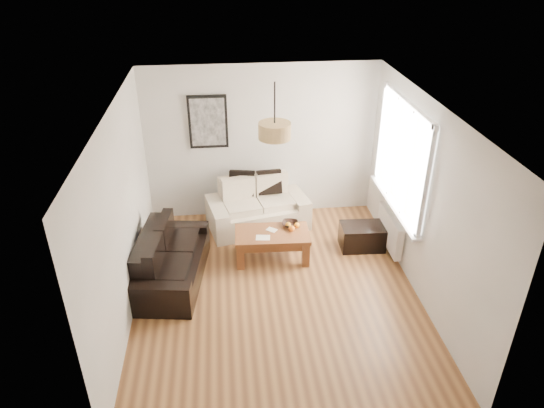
{
  "coord_description": "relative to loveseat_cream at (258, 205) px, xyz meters",
  "views": [
    {
      "loc": [
        -0.63,
        -5.33,
        4.34
      ],
      "look_at": [
        0.0,
        0.6,
        1.05
      ],
      "focal_mm": 32.59,
      "sensor_mm": 36.0,
      "label": 1
    }
  ],
  "objects": [
    {
      "name": "wall_right",
      "position": [
        2.01,
        -1.78,
        0.9
      ],
      "size": [
        0.04,
        4.5,
        2.6
      ],
      "primitive_type": null,
      "color": "silver",
      "rests_on": "floor"
    },
    {
      "name": "ceiling",
      "position": [
        0.11,
        -1.78,
        2.2
      ],
      "size": [
        3.8,
        4.5,
        0.0
      ],
      "primitive_type": null,
      "color": "white",
      "rests_on": "floor"
    },
    {
      "name": "orange_a",
      "position": [
        0.43,
        -0.95,
        0.09
      ],
      "size": [
        0.09,
        0.09,
        0.09
      ],
      "primitive_type": "sphere",
      "rotation": [
        0.0,
        0.0,
        -0.05
      ],
      "color": "orange",
      "rests_on": "fruit_bowl"
    },
    {
      "name": "window_bay",
      "position": [
        1.97,
        -0.98,
        1.2
      ],
      "size": [
        0.14,
        1.9,
        1.6
      ],
      "primitive_type": null,
      "color": "white",
      "rests_on": "wall_right"
    },
    {
      "name": "fruit_bowl",
      "position": [
        0.43,
        -0.8,
        0.08
      ],
      "size": [
        0.29,
        0.29,
        0.06
      ],
      "primitive_type": "imported",
      "rotation": [
        0.0,
        0.0,
        -0.2
      ],
      "color": "black",
      "rests_on": "coffee_table"
    },
    {
      "name": "loveseat_cream",
      "position": [
        0.0,
        0.0,
        0.0
      ],
      "size": [
        1.75,
        1.19,
        0.79
      ],
      "primitive_type": null,
      "rotation": [
        0.0,
        0.0,
        0.21
      ],
      "color": "beige",
      "rests_on": "floor"
    },
    {
      "name": "ottoman",
      "position": [
        1.56,
        -0.82,
        -0.2
      ],
      "size": [
        0.69,
        0.46,
        0.38
      ],
      "primitive_type": "cube",
      "rotation": [
        0.0,
        0.0,
        -0.04
      ],
      "color": "black",
      "rests_on": "floor"
    },
    {
      "name": "cushion_left",
      "position": [
        -0.24,
        0.19,
        0.32
      ],
      "size": [
        0.43,
        0.21,
        0.41
      ],
      "primitive_type": "cube",
      "rotation": [
        0.0,
        0.0,
        -0.2
      ],
      "color": "black",
      "rests_on": "loveseat_cream"
    },
    {
      "name": "orange_b",
      "position": [
        0.52,
        -0.86,
        0.09
      ],
      "size": [
        0.09,
        0.09,
        0.08
      ],
      "primitive_type": "sphere",
      "rotation": [
        0.0,
        0.0,
        0.11
      ],
      "color": "orange",
      "rests_on": "fruit_bowl"
    },
    {
      "name": "wall_back",
      "position": [
        0.11,
        0.47,
        0.9
      ],
      "size": [
        3.8,
        0.04,
        2.6
      ],
      "primitive_type": null,
      "color": "silver",
      "rests_on": "floor"
    },
    {
      "name": "floor",
      "position": [
        0.11,
        -1.78,
        -0.4
      ],
      "size": [
        4.5,
        4.5,
        0.0
      ],
      "primitive_type": "plane",
      "color": "brown",
      "rests_on": "ground"
    },
    {
      "name": "coffee_table",
      "position": [
        0.14,
        -0.97,
        -0.17
      ],
      "size": [
        1.12,
        0.64,
        0.45
      ],
      "primitive_type": null,
      "rotation": [
        0.0,
        0.0,
        -0.04
      ],
      "color": "brown",
      "rests_on": "floor"
    },
    {
      "name": "pendant_shade",
      "position": [
        0.11,
        -1.48,
        1.83
      ],
      "size": [
        0.4,
        0.4,
        0.2
      ],
      "primitive_type": "cylinder",
      "color": "tan",
      "rests_on": "ceiling"
    },
    {
      "name": "papers",
      "position": [
        -0.01,
        -1.09,
        0.05
      ],
      "size": [
        0.22,
        0.17,
        0.01
      ],
      "primitive_type": "cube",
      "rotation": [
        0.0,
        0.0,
        -0.13
      ],
      "color": "white",
      "rests_on": "coffee_table"
    },
    {
      "name": "cushion_right",
      "position": [
        0.21,
        0.19,
        0.31
      ],
      "size": [
        0.41,
        0.17,
        0.4
      ],
      "primitive_type": "cube",
      "rotation": [
        0.0,
        0.0,
        0.11
      ],
      "color": "black",
      "rests_on": "loveseat_cream"
    },
    {
      "name": "poster",
      "position": [
        -0.74,
        0.44,
        1.3
      ],
      "size": [
        0.62,
        0.04,
        0.87
      ],
      "primitive_type": null,
      "color": "black",
      "rests_on": "wall_back"
    },
    {
      "name": "wall_front",
      "position": [
        0.11,
        -4.03,
        0.9
      ],
      "size": [
        3.8,
        0.04,
        2.6
      ],
      "primitive_type": null,
      "color": "silver",
      "rests_on": "floor"
    },
    {
      "name": "radiator",
      "position": [
        1.93,
        -0.98,
        -0.02
      ],
      "size": [
        0.1,
        0.9,
        0.52
      ],
      "primitive_type": "cube",
      "color": "white",
      "rests_on": "wall_right"
    },
    {
      "name": "orange_c",
      "position": [
        0.39,
        -0.84,
        0.09
      ],
      "size": [
        0.08,
        0.08,
        0.08
      ],
      "primitive_type": "sphere",
      "rotation": [
        0.0,
        0.0,
        0.0
      ],
      "color": "orange",
      "rests_on": "fruit_bowl"
    },
    {
      "name": "wall_left",
      "position": [
        -1.79,
        -1.78,
        0.9
      ],
      "size": [
        0.04,
        4.5,
        2.6
      ],
      "primitive_type": null,
      "color": "silver",
      "rests_on": "floor"
    },
    {
      "name": "sofa_leather",
      "position": [
        -1.32,
        -1.34,
        -0.03
      ],
      "size": [
        1.04,
        1.77,
        0.73
      ],
      "primitive_type": null,
      "rotation": [
        0.0,
        0.0,
        1.43
      ],
      "color": "black",
      "rests_on": "floor"
    }
  ]
}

